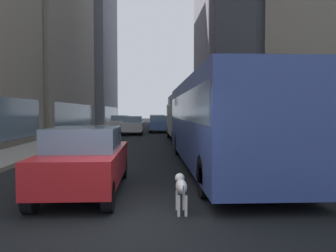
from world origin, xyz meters
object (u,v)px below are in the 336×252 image
Objects in this scene: car_grey_wagon at (157,121)px; car_silver_sedan at (133,125)px; box_truck at (186,117)px; car_red_coupe at (86,159)px; car_white_van at (121,123)px; car_blue_hatchback at (159,124)px; dalmatian_dog at (181,186)px; transit_bus at (218,118)px; pedestrian_with_handbag at (270,134)px.

car_silver_sedan is at bearing -101.42° from car_grey_wagon.
car_red_coupe is at bearing -105.76° from box_truck.
car_red_coupe is 26.98m from car_white_van.
car_red_coupe is (-2.40, -33.09, -0.00)m from car_grey_wagon.
car_white_van is 0.55× the size of box_truck.
car_red_coupe and car_blue_hatchback have the same top height.
car_white_van is at bearing 146.77° from car_blue_hatchback.
car_blue_hatchback is 4.63× the size of dalmatian_dog.
transit_bus is at bearing 41.41° from car_red_coupe.
transit_bus is 3.74m from pedestrian_with_handbag.
car_red_coupe is 2.81m from dalmatian_dog.
car_red_coupe and car_white_van have the same top height.
box_truck is at bearing -85.17° from car_grey_wagon.
car_grey_wagon is at bearing 99.15° from pedestrian_with_handbag.
car_blue_hatchback is 2.64× the size of pedestrian_with_handbag.
pedestrian_with_handbag is at bearing 59.07° from dalmatian_dog.
car_blue_hatchback is at bearing 52.28° from car_silver_sedan.
pedestrian_with_handbag reaches higher than car_grey_wagon.
dalmatian_dog is at bearing -120.93° from pedestrian_with_handbag.
car_grey_wagon and car_red_coupe have the same top height.
dalmatian_dog is (2.20, -1.71, -0.31)m from car_red_coupe.
pedestrian_with_handbag is (2.78, -8.25, -0.65)m from box_truck.
box_truck is (4.00, 14.17, 0.85)m from car_red_coupe.
car_white_van is at bearing 111.73° from pedestrian_with_handbag.
car_blue_hatchback is (-1.60, 20.78, -0.95)m from transit_bus.
transit_bus is 2.57× the size of car_silver_sedan.
transit_bus reaches higher than pedestrian_with_handbag.
car_red_coupe is at bearing -90.00° from car_silver_sedan.
car_silver_sedan is 0.60× the size of box_truck.
transit_bus is 5.42m from car_red_coupe.
car_blue_hatchback is 0.59× the size of box_truck.
car_blue_hatchback is (2.40, 24.31, 0.00)m from car_red_coupe.
car_grey_wagon is at bearing 93.10° from transit_bus.
car_grey_wagon and car_white_van have the same top height.
dalmatian_dog is at bearing -90.32° from car_grey_wagon.
car_white_van is at bearing 113.70° from box_truck.
car_grey_wagon is 19.01m from box_truck.
pedestrian_with_handbag is (2.78, 2.39, -0.76)m from transit_bus.
car_silver_sedan reaches higher than dalmatian_dog.
car_red_coupe is (0.00, -21.21, -0.00)m from car_silver_sedan.
car_blue_hatchback is at bearing 89.57° from dalmatian_dog.
car_grey_wagon is at bearing 94.83° from box_truck.
car_white_van is at bearing -123.00° from car_grey_wagon.
transit_bus is 6.82× the size of pedestrian_with_handbag.
car_silver_sedan is 23.03m from dalmatian_dog.
car_grey_wagon is 1.05× the size of car_white_van.
dalmatian_dog is 8.91m from pedestrian_with_handbag.
transit_bus is 29.62m from car_grey_wagon.
box_truck reaches higher than pedestrian_with_handbag.
car_grey_wagon is at bearing 57.00° from car_white_van.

